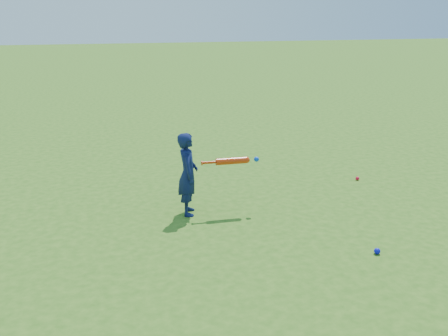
% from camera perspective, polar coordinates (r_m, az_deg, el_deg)
% --- Properties ---
extents(ground, '(80.00, 80.00, 0.00)m').
position_cam_1_polar(ground, '(6.56, -8.16, -6.56)').
color(ground, '#326317').
rests_on(ground, ground).
extents(child, '(0.34, 0.45, 1.13)m').
position_cam_1_polar(child, '(6.71, -4.16, -0.70)').
color(child, '#0E1743').
rests_on(child, ground).
extents(ground_ball_red, '(0.06, 0.06, 0.06)m').
position_cam_1_polar(ground_ball_red, '(8.49, 15.00, -1.15)').
color(ground_ball_red, red).
rests_on(ground_ball_red, ground).
extents(ground_ball_blue, '(0.07, 0.07, 0.07)m').
position_cam_1_polar(ground_ball_blue, '(6.03, 17.10, -9.07)').
color(ground_ball_blue, '#0B0DC6').
rests_on(ground_ball_blue, ground).
extents(bat_swing, '(0.81, 0.10, 0.09)m').
position_cam_1_polar(bat_swing, '(6.74, 1.14, 0.83)').
color(bat_swing, red).
rests_on(bat_swing, ground).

